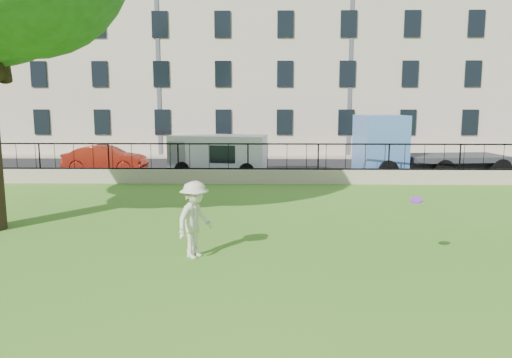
{
  "coord_description": "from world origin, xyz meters",
  "views": [
    {
      "loc": [
        0.78,
        -9.18,
        3.47
      ],
      "look_at": [
        0.52,
        3.5,
        1.51
      ],
      "focal_mm": 35.0,
      "sensor_mm": 36.0,
      "label": 1
    }
  ],
  "objects_px": {
    "man": "(195,220)",
    "blue_truck": "(430,146)",
    "red_sedan": "(105,159)",
    "white_van": "(218,155)",
    "frisbee": "(416,200)"
  },
  "relations": [
    {
      "from": "man",
      "to": "blue_truck",
      "type": "relative_size",
      "value": 0.25
    },
    {
      "from": "red_sedan",
      "to": "white_van",
      "type": "bearing_deg",
      "value": -94.55
    },
    {
      "from": "red_sedan",
      "to": "white_van",
      "type": "relative_size",
      "value": 0.89
    },
    {
      "from": "white_van",
      "to": "blue_truck",
      "type": "relative_size",
      "value": 0.66
    },
    {
      "from": "man",
      "to": "frisbee",
      "type": "relative_size",
      "value": 6.43
    },
    {
      "from": "white_van",
      "to": "frisbee",
      "type": "bearing_deg",
      "value": -59.63
    },
    {
      "from": "red_sedan",
      "to": "white_van",
      "type": "distance_m",
      "value": 5.76
    },
    {
      "from": "man",
      "to": "red_sedan",
      "type": "bearing_deg",
      "value": 53.83
    },
    {
      "from": "frisbee",
      "to": "red_sedan",
      "type": "distance_m",
      "value": 17.91
    },
    {
      "from": "man",
      "to": "blue_truck",
      "type": "distance_m",
      "value": 15.79
    },
    {
      "from": "red_sedan",
      "to": "blue_truck",
      "type": "distance_m",
      "value": 15.75
    },
    {
      "from": "frisbee",
      "to": "blue_truck",
      "type": "height_order",
      "value": "blue_truck"
    },
    {
      "from": "man",
      "to": "white_van",
      "type": "distance_m",
      "value": 12.9
    },
    {
      "from": "blue_truck",
      "to": "red_sedan",
      "type": "bearing_deg",
      "value": 170.06
    },
    {
      "from": "man",
      "to": "frisbee",
      "type": "bearing_deg",
      "value": -64.93
    }
  ]
}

